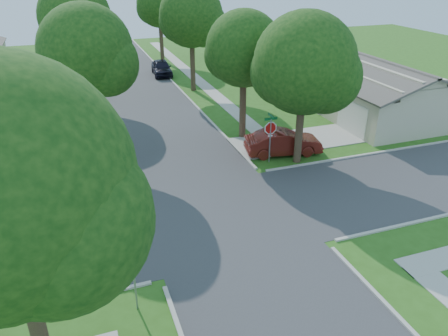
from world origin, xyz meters
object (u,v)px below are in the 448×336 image
(house_ne_near, at_px, (367,91))
(tree_e_far, at_px, (160,7))
(tree_w_far, at_px, (71,15))
(stop_sign_ne, at_px, (270,130))
(tree_e_mid, at_px, (192,18))
(car_driveway, at_px, (283,142))
(car_curb_west, at_px, (105,50))
(house_ne_far, at_px, (270,49))
(stop_sign_sw, at_px, (132,262))
(tree_ne_corner, at_px, (305,68))
(tree_e_near, at_px, (245,52))
(car_curb_east, at_px, (162,68))
(tree_sw_corner, at_px, (8,197))
(tree_w_near, at_px, (88,55))
(tree_w_mid, at_px, (76,21))

(house_ne_near, bearing_deg, tree_e_far, 116.03)
(tree_w_far, xyz_separation_m, house_ne_near, (20.64, -23.01, -3.99))
(stop_sign_ne, distance_m, tree_e_mid, 16.84)
(car_driveway, xyz_separation_m, car_curb_west, (-7.20, 33.90, -0.07))
(tree_w_far, height_order, house_ne_far, tree_w_far)
(stop_sign_sw, xyz_separation_m, car_driveway, (10.70, 10.20, -1.26))
(tree_w_far, xyz_separation_m, tree_ne_corner, (11.01, -29.80, 0.09))
(stop_sign_sw, bearing_deg, house_ne_far, 58.45)
(tree_e_near, relative_size, tree_w_far, 1.03)
(tree_e_far, bearing_deg, stop_sign_ne, -90.10)
(car_curb_east, bearing_deg, tree_ne_corner, -77.95)
(tree_sw_corner, xyz_separation_m, house_ne_far, (23.43, 35.99, -4.75))
(tree_sw_corner, distance_m, car_curb_west, 47.14)
(tree_w_near, bearing_deg, house_ne_near, 5.51)
(stop_sign_sw, bearing_deg, car_curb_east, 76.22)
(tree_e_far, bearing_deg, tree_sw_corner, -106.56)
(tree_w_near, xyz_separation_m, car_driveway, (10.64, -3.51, -5.35))
(tree_w_far, xyz_separation_m, house_ne_far, (20.64, -5.01, -3.99))
(stop_sign_ne, xyz_separation_m, house_ne_far, (11.29, 24.30, -0.51))
(tree_sw_corner, bearing_deg, tree_e_mid, 66.47)
(tree_e_near, height_order, tree_e_mid, tree_e_mid)
(tree_sw_corner, relative_size, car_curb_west, 1.97)
(tree_w_mid, bearing_deg, tree_w_far, 90.05)
(tree_e_far, xyz_separation_m, tree_w_near, (-9.40, -25.00, 0.14))
(stop_sign_sw, height_order, tree_w_far, tree_w_far)
(tree_w_far, relative_size, car_curb_west, 1.66)
(tree_e_mid, distance_m, tree_w_near, 15.25)
(house_ne_near, xyz_separation_m, car_curb_west, (-17.19, 28.41, -0.81))
(tree_w_far, xyz_separation_m, tree_sw_corner, (-2.78, -41.00, 0.76))
(car_driveway, bearing_deg, car_curb_west, 21.77)
(tree_ne_corner, bearing_deg, stop_sign_sw, -141.16)
(stop_sign_ne, xyz_separation_m, tree_w_near, (-9.34, 4.31, 4.08))
(stop_sign_sw, height_order, stop_sign_ne, same)
(tree_w_mid, xyz_separation_m, tree_sw_corner, (-2.80, -28.00, -0.23))
(stop_sign_ne, distance_m, tree_w_far, 30.96)
(tree_w_mid, height_order, tree_ne_corner, tree_w_mid)
(tree_w_far, bearing_deg, car_driveway, -69.51)
(tree_e_mid, xyz_separation_m, house_ne_near, (11.23, -10.01, -4.74))
(tree_e_near, relative_size, car_curb_east, 1.85)
(stop_sign_ne, xyz_separation_m, tree_e_mid, (0.06, 16.31, 4.22))
(tree_w_far, height_order, house_ne_near, tree_w_far)
(tree_w_near, xyz_separation_m, car_curb_east, (7.84, 18.50, -5.35))
(car_curb_east, bearing_deg, car_curb_west, 114.62)
(tree_e_far, distance_m, house_ne_near, 25.99)
(tree_e_near, xyz_separation_m, tree_w_far, (-9.40, 25.00, -0.14))
(tree_w_mid, bearing_deg, stop_sign_ne, -60.20)
(stop_sign_ne, xyz_separation_m, tree_w_far, (-9.35, 29.31, 3.48))
(stop_sign_ne, height_order, tree_ne_corner, tree_ne_corner)
(tree_ne_corner, bearing_deg, tree_e_near, 108.53)
(tree_ne_corner, distance_m, car_driveway, 5.01)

